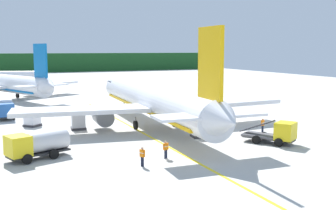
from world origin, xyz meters
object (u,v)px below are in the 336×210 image
service_truck_pushback (277,133)px  crew_loader_left (142,155)px  airliner_foreground (153,101)px  service_truck_catering (3,108)px  cargo_container_mid (78,122)px  service_truck_baggage (37,144)px  crew_marshaller (166,148)px  airliner_mid_apron (4,83)px  cargo_container_far (199,129)px  airliner_distant (62,65)px  cargo_container_near (32,119)px  crew_loader_right (263,124)px

service_truck_pushback → crew_loader_left: size_ratio=3.40×
airliner_foreground → service_truck_catering: size_ratio=7.51×
cargo_container_mid → service_truck_baggage: bearing=-116.7°
airliner_foreground → crew_marshaller: (-4.59, -14.84, -2.42)m
airliner_mid_apron → crew_marshaller: airliner_mid_apron is taller
airliner_foreground → cargo_container_mid: (-9.15, 2.05, -2.44)m
crew_marshaller → service_truck_catering: bearing=113.7°
service_truck_catering → crew_marshaller: 31.81m
service_truck_pushback → cargo_container_far: service_truck_pushback is taller
airliner_mid_apron → service_truck_pushback: airliner_mid_apron is taller
airliner_mid_apron → airliner_foreground: bearing=-67.6°
airliner_mid_apron → cargo_container_far: (18.87, -47.91, -2.10)m
airliner_distant → cargo_container_near: airliner_distant is taller
airliner_foreground → crew_marshaller: size_ratio=25.32×
service_truck_baggage → cargo_container_far: (17.75, 2.25, -0.40)m
airliner_distant → cargo_container_far: 165.80m
airliner_distant → crew_loader_right: 166.15m
airliner_distant → service_truck_pushback: 171.76m
airliner_foreground → service_truck_catering: 22.56m
cargo_container_near → cargo_container_far: bearing=-40.9°
service_truck_catering → cargo_container_near: service_truck_catering is taller
service_truck_baggage → service_truck_pushback: 24.06m
cargo_container_far → crew_loader_left: cargo_container_far is taller
service_truck_baggage → crew_loader_right: 26.03m
service_truck_baggage → crew_marshaller: (10.74, -4.61, -0.42)m
service_truck_pushback → crew_marshaller: 13.00m
airliner_foreground → cargo_container_far: (2.42, -7.98, -2.40)m
airliner_distant → cargo_container_mid: (-23.07, -155.36, -1.12)m
service_truck_baggage → cargo_container_near: (1.12, 16.66, -0.44)m
crew_loader_right → airliner_distant: bearing=88.9°
airliner_distant → crew_loader_right: size_ratio=14.87×
service_truck_baggage → cargo_container_near: size_ratio=2.40×
cargo_container_near → crew_loader_left: size_ratio=1.45×
service_truck_pushback → cargo_container_mid: size_ratio=2.84×
airliner_foreground → service_truck_catering: bearing=140.6°
service_truck_catering → service_truck_pushback: bearing=-47.9°
crew_marshaller → crew_loader_left: size_ratio=0.97×
crew_marshaller → airliner_mid_apron: bearing=102.2°
service_truck_pushback → cargo_container_near: (-22.60, 20.69, -0.24)m
airliner_distant → crew_loader_right: airliner_distant is taller
service_truck_baggage → cargo_container_mid: size_ratio=2.92×
crew_loader_left → airliner_foreground: bearing=65.6°
airliner_mid_apron → airliner_distant: bearing=75.5°
crew_marshaller → crew_loader_right: crew_loader_right is taller
airliner_mid_apron → cargo_container_far: bearing=-68.5°
airliner_foreground → crew_loader_right: (10.65, -8.70, -2.38)m
service_truck_pushback → service_truck_catering: bearing=132.1°
airliner_distant → service_truck_baggage: bearing=-99.9°
cargo_container_far → cargo_container_mid: bearing=139.1°
airliner_distant → service_truck_catering: size_ratio=4.60×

